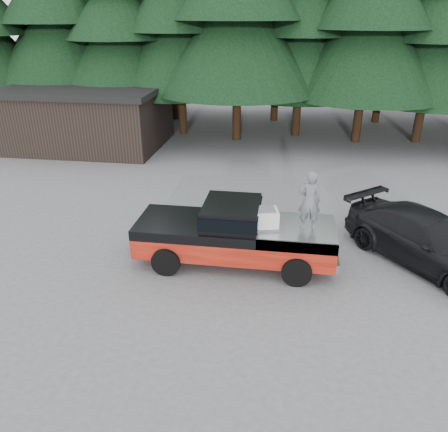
# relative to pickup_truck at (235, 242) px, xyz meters

# --- Properties ---
(ground) EXTENTS (120.00, 120.00, 0.00)m
(ground) POSITION_rel_pickup_truck_xyz_m (-0.69, -0.34, -0.67)
(ground) COLOR #535356
(ground) RESTS_ON ground
(pickup_truck) EXTENTS (6.00, 2.04, 1.33)m
(pickup_truck) POSITION_rel_pickup_truck_xyz_m (0.00, 0.00, 0.00)
(pickup_truck) COLOR red
(pickup_truck) RESTS_ON ground
(truck_cab) EXTENTS (1.66, 1.90, 0.59)m
(truck_cab) POSITION_rel_pickup_truck_xyz_m (-0.10, 0.00, 0.96)
(truck_cab) COLOR black
(truck_cab) RESTS_ON pickup_truck
(air_compressor) EXTENTS (0.87, 0.77, 0.51)m
(air_compressor) POSITION_rel_pickup_truck_xyz_m (0.86, -0.20, 0.92)
(air_compressor) COLOR silver
(air_compressor) RESTS_ON pickup_truck
(man_on_bed) EXTENTS (0.64, 0.43, 1.71)m
(man_on_bed) POSITION_rel_pickup_truck_xyz_m (2.08, -0.12, 1.52)
(man_on_bed) COLOR #565B5E
(man_on_bed) RESTS_ON pickup_truck
(parked_car) EXTENTS (5.02, 5.42, 1.53)m
(parked_car) POSITION_rel_pickup_truck_xyz_m (5.67, 0.80, 0.10)
(parked_car) COLOR black
(parked_car) RESTS_ON ground
(utility_building) EXTENTS (8.40, 6.40, 3.30)m
(utility_building) POSITION_rel_pickup_truck_xyz_m (-9.69, 11.66, 1.00)
(utility_building) COLOR black
(utility_building) RESTS_ON ground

